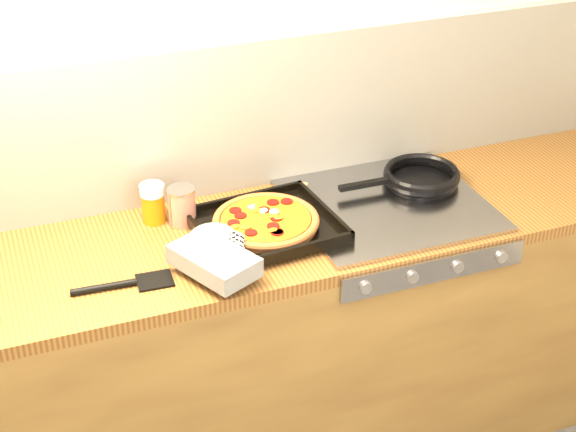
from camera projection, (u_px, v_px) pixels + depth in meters
name	position (u px, v px, depth m)	size (l,w,h in m)	color
room_shell	(224.00, 121.00, 2.78)	(3.20, 3.20, 3.20)	white
counter_run	(258.00, 349.00, 2.90)	(3.20, 0.62, 0.90)	olive
stovetop	(388.00, 205.00, 2.81)	(0.60, 0.56, 0.02)	#98989D
pizza_on_tray	(251.00, 231.00, 2.60)	(0.55, 0.51, 0.07)	black
frying_pan	(420.00, 177.00, 2.90)	(0.42, 0.26, 0.04)	black
tomato_can	(182.00, 206.00, 2.69)	(0.11, 0.11, 0.12)	#9A1E0C
juice_glass	(153.00, 203.00, 2.70)	(0.10, 0.10, 0.13)	#CD6E0C
wooden_spoon	(277.00, 192.00, 2.87)	(0.30, 0.07, 0.02)	#B7734D
black_spatula	(125.00, 284.00, 2.42)	(0.28, 0.09, 0.02)	black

